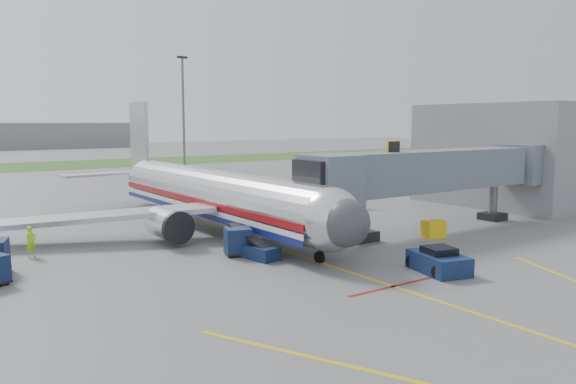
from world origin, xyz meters
TOP-DOWN VIEW (x-y plane):
  - ground at (0.00, 0.00)m, footprint 400.00×400.00m
  - grass_strip at (0.00, 90.00)m, footprint 300.00×25.00m
  - apron_markings at (0.00, -7.40)m, footprint 21.52×50.00m
  - airliner at (0.00, 15.25)m, footprint 32.10×35.67m
  - jet_bridge at (12.86, 5.00)m, footprint 25.30×4.00m
  - terminal at (30.00, 10.00)m, footprint 10.00×16.00m
  - light_mast_right at (25.00, 75.00)m, footprint 2.00×0.44m
  - pushback_tug at (4.00, -3.50)m, footprint 2.88×3.83m
  - baggage_cart_a at (-3.00, 6.37)m, footprint 2.01×2.01m
  - belt_loader at (-2.51, 5.15)m, footprint 1.73×3.96m
  - ground_power_cart at (11.20, 3.00)m, footprint 1.69×1.28m
  - ramp_worker at (-13.63, 13.16)m, footprint 0.84×0.77m

SIDE VIEW (x-z plane):
  - ground at x=0.00m, z-range 0.00..0.00m
  - apron_markings at x=0.00m, z-range 0.00..0.01m
  - grass_strip at x=0.00m, z-range 0.00..0.01m
  - belt_loader at x=-2.51m, z-range -0.47..1.41m
  - pushback_tug at x=4.00m, z-range -0.12..1.31m
  - ground_power_cart at x=11.20m, z-range -0.01..1.21m
  - baggage_cart_a at x=-3.00m, z-range 0.02..1.72m
  - ramp_worker at x=-13.63m, z-range 0.00..1.93m
  - airliner at x=0.00m, z-range -2.48..7.77m
  - jet_bridge at x=12.86m, z-range 1.02..7.92m
  - terminal at x=30.00m, z-range 0.00..10.00m
  - light_mast_right at x=25.00m, z-range 0.58..20.98m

